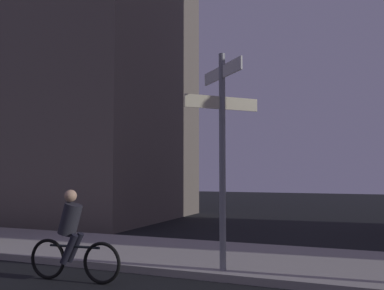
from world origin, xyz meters
name	(u,v)px	position (x,y,z in m)	size (l,w,h in m)	color
sidewalk_kerb	(184,255)	(0.00, 7.09, 0.07)	(40.00, 3.38, 0.14)	#9E9991
signpost	(222,140)	(1.35, 5.74, 2.52)	(1.09, 1.09, 4.02)	gray
cyclist	(72,239)	(-1.04, 4.48, 0.75)	(1.82, 0.35, 1.61)	black
building_left_block	(50,81)	(-9.39, 13.40, 6.14)	(11.77, 7.64, 12.28)	#6B6056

